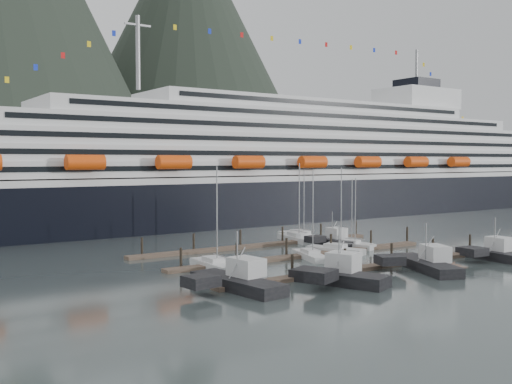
% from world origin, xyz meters
% --- Properties ---
extents(ground, '(1600.00, 1600.00, 0.00)m').
position_xyz_m(ground, '(0.00, 0.00, 0.00)').
color(ground, '#465252').
rests_on(ground, ground).
extents(cruise_ship, '(210.00, 30.40, 50.30)m').
position_xyz_m(cruise_ship, '(30.03, 54.94, 12.04)').
color(cruise_ship, black).
rests_on(cruise_ship, ground).
extents(dock_near, '(48.18, 2.28, 3.20)m').
position_xyz_m(dock_near, '(-4.93, -9.95, 0.31)').
color(dock_near, '#4C3C31').
rests_on(dock_near, ground).
extents(dock_mid, '(48.18, 2.28, 3.20)m').
position_xyz_m(dock_mid, '(-4.93, 3.05, 0.31)').
color(dock_mid, '#4C3C31').
rests_on(dock_mid, ground).
extents(dock_far, '(48.18, 2.28, 3.20)m').
position_xyz_m(dock_far, '(-4.93, 16.05, 0.31)').
color(dock_far, '#4C3C31').
rests_on(dock_far, ground).
extents(sailboat_a, '(3.15, 9.64, 14.52)m').
position_xyz_m(sailboat_a, '(-21.96, 2.16, 0.44)').
color(sailboat_a, silver).
rests_on(sailboat_a, ground).
extents(sailboat_b, '(5.21, 9.86, 13.82)m').
position_xyz_m(sailboat_b, '(-5.74, 1.15, 0.42)').
color(sailboat_b, silver).
rests_on(sailboat_b, ground).
extents(sailboat_c, '(5.92, 9.83, 14.13)m').
position_xyz_m(sailboat_c, '(1.02, 3.04, 0.43)').
color(sailboat_c, silver).
rests_on(sailboat_c, ground).
extents(sailboat_d, '(3.40, 9.69, 11.98)m').
position_xyz_m(sailboat_d, '(8.38, 8.14, 0.39)').
color(sailboat_d, silver).
rests_on(sailboat_d, ground).
extents(sailboat_f, '(4.19, 10.08, 14.85)m').
position_xyz_m(sailboat_f, '(4.59, 17.63, 0.44)').
color(sailboat_f, silver).
rests_on(sailboat_f, ground).
extents(sailboat_g, '(3.33, 11.51, 13.65)m').
position_xyz_m(sailboat_g, '(7.38, 19.99, 0.43)').
color(sailboat_g, silver).
rests_on(sailboat_g, ground).
extents(sailboat_h, '(4.82, 8.75, 12.29)m').
position_xyz_m(sailboat_h, '(7.06, 5.93, 0.41)').
color(sailboat_h, silver).
rests_on(sailboat_h, ground).
extents(trawler_a, '(10.03, 13.83, 7.43)m').
position_xyz_m(trawler_a, '(-26.56, -10.74, 0.93)').
color(trawler_a, black).
rests_on(trawler_a, ground).
extents(trawler_b, '(10.39, 12.46, 7.74)m').
position_xyz_m(trawler_b, '(-14.76, -15.05, 0.96)').
color(trawler_b, black).
rests_on(trawler_b, ground).
extents(trawler_c, '(11.22, 14.11, 7.04)m').
position_xyz_m(trawler_c, '(1.06, -14.79, 0.90)').
color(trawler_c, black).
rests_on(trawler_c, ground).
extents(trawler_d, '(8.85, 11.95, 7.00)m').
position_xyz_m(trawler_d, '(16.39, -14.99, 0.90)').
color(trawler_d, black).
rests_on(trawler_d, ground).
extents(trawler_e, '(7.72, 10.13, 6.53)m').
position_xyz_m(trawler_e, '(6.14, 9.71, 0.85)').
color(trawler_e, black).
rests_on(trawler_e, ground).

